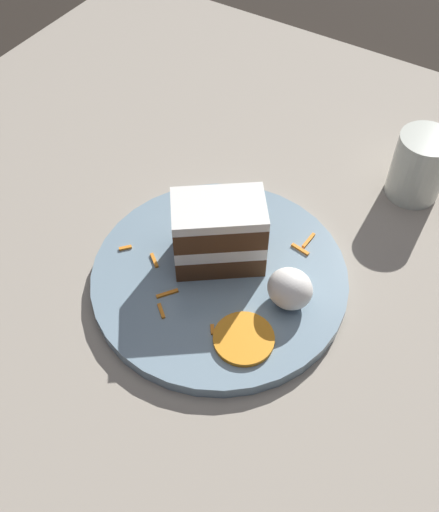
% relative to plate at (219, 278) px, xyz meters
% --- Properties ---
extents(ground_plane, '(6.00, 6.00, 0.00)m').
position_rel_plate_xyz_m(ground_plane, '(0.03, 0.04, -0.04)').
color(ground_plane, black).
rests_on(ground_plane, ground).
extents(dining_table, '(1.19, 1.02, 0.04)m').
position_rel_plate_xyz_m(dining_table, '(0.03, 0.04, -0.03)').
color(dining_table, gray).
rests_on(dining_table, ground).
extents(plate, '(0.30, 0.30, 0.02)m').
position_rel_plate_xyz_m(plate, '(0.00, 0.00, 0.00)').
color(plate, gray).
rests_on(plate, dining_table).
extents(cake_slice, '(0.12, 0.11, 0.09)m').
position_rel_plate_xyz_m(cake_slice, '(-0.01, 0.02, 0.05)').
color(cake_slice, '#4C2D19').
rests_on(cake_slice, plate).
extents(cream_dollop, '(0.05, 0.05, 0.05)m').
position_rel_plate_xyz_m(cream_dollop, '(0.09, 0.01, 0.03)').
color(cream_dollop, white).
rests_on(cream_dollop, plate).
extents(orange_garnish, '(0.07, 0.07, 0.01)m').
position_rel_plate_xyz_m(orange_garnish, '(0.07, -0.06, 0.01)').
color(orange_garnish, orange).
rests_on(orange_garnish, plate).
extents(carrot_shreds_scatter, '(0.20, 0.20, 0.00)m').
position_rel_plate_xyz_m(carrot_shreds_scatter, '(-0.02, 0.02, 0.01)').
color(carrot_shreds_scatter, orange).
rests_on(carrot_shreds_scatter, plate).
extents(drinking_glass, '(0.07, 0.07, 0.09)m').
position_rel_plate_xyz_m(drinking_glass, '(0.14, 0.26, 0.03)').
color(drinking_glass, beige).
rests_on(drinking_glass, dining_table).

